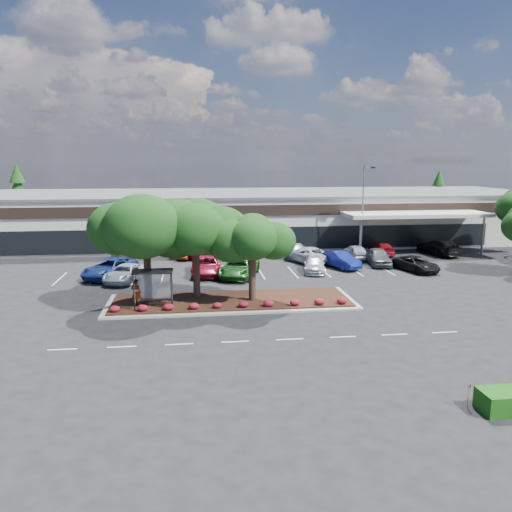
{
  "coord_description": "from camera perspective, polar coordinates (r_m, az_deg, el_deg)",
  "views": [
    {
      "loc": [
        -4.65,
        -31.25,
        10.28
      ],
      "look_at": [
        0.39,
        8.5,
        2.6
      ],
      "focal_mm": 35.0,
      "sensor_mm": 36.0,
      "label": 1
    }
  ],
  "objects": [
    {
      "name": "car_1",
      "position": [
        44.53,
        -14.7,
        -1.91
      ],
      "size": [
        3.85,
        5.66,
        1.44
      ],
      "primitive_type": "imported",
      "rotation": [
        0.0,
        0.0,
        -0.31
      ],
      "color": "silver",
      "rests_on": "ground"
    },
    {
      "name": "shrub_row",
      "position": [
        34.66,
        -2.55,
        -5.53
      ],
      "size": [
        17.0,
        0.8,
        0.5
      ],
      "primitive_type": null,
      "color": "maroon",
      "rests_on": "landscape_island"
    },
    {
      "name": "light_pole",
      "position": [
        55.74,
        12.17,
        4.48
      ],
      "size": [
        1.43,
        0.56,
        9.77
      ],
      "rotation": [
        0.0,
        0.0,
        -0.13
      ],
      "color": "#A6A6A1",
      "rests_on": "ground"
    },
    {
      "name": "survey_stake",
      "position": [
        23.54,
        23.16,
        -14.12
      ],
      "size": [
        0.07,
        0.14,
        1.07
      ],
      "color": "tan",
      "rests_on": "ground"
    },
    {
      "name": "car_17",
      "position": [
        58.74,
        20.15,
        0.95
      ],
      "size": [
        3.49,
        6.25,
        1.71
      ],
      "primitive_type": "imported",
      "rotation": [
        0.0,
        0.0,
        3.33
      ],
      "color": "black",
      "rests_on": "ground"
    },
    {
      "name": "car_14",
      "position": [
        54.35,
        4.5,
        0.71
      ],
      "size": [
        3.51,
        5.52,
        1.49
      ],
      "primitive_type": "imported",
      "rotation": [
        0.0,
        0.0,
        2.84
      ],
      "color": "silver",
      "rests_on": "ground"
    },
    {
      "name": "island_tree_mid",
      "position": [
        37.0,
        -6.88,
        0.87
      ],
      "size": [
        6.6,
        6.6,
        7.32
      ],
      "primitive_type": null,
      "color": "black",
      "rests_on": "landscape_island"
    },
    {
      "name": "island_tree_west",
      "position": [
        36.42,
        -12.4,
        0.99
      ],
      "size": [
        7.2,
        7.2,
        7.89
      ],
      "primitive_type": null,
      "color": "black",
      "rests_on": "landscape_island"
    },
    {
      "name": "car_15",
      "position": [
        54.01,
        11.24,
        0.49
      ],
      "size": [
        1.99,
        4.55,
        1.53
      ],
      "primitive_type": "imported",
      "rotation": [
        0.0,
        0.0,
        3.18
      ],
      "color": "silver",
      "rests_on": "ground"
    },
    {
      "name": "car_3",
      "position": [
        47.95,
        -3.78,
        -0.64
      ],
      "size": [
        3.21,
        4.74,
        1.5
      ],
      "primitive_type": "imported",
      "rotation": [
        0.0,
        0.0,
        -0.36
      ],
      "color": "#59575E",
      "rests_on": "ground"
    },
    {
      "name": "car_6",
      "position": [
        47.04,
        6.67,
        -0.99
      ],
      "size": [
        2.84,
        5.02,
        1.37
      ],
      "primitive_type": "imported",
      "rotation": [
        0.0,
        0.0,
        -0.2
      ],
      "color": "#B6BAC4",
      "rests_on": "ground"
    },
    {
      "name": "ground",
      "position": [
        33.22,
        1.19,
        -7.18
      ],
      "size": [
        160.0,
        160.0,
        0.0
      ],
      "primitive_type": "plane",
      "color": "black",
      "rests_on": "ground"
    },
    {
      "name": "person_waiting",
      "position": [
        35.75,
        -13.54,
        -4.1
      ],
      "size": [
        0.83,
        0.68,
        1.96
      ],
      "primitive_type": "imported",
      "rotation": [
        0.0,
        0.0,
        2.81
      ],
      "color": "#594C47",
      "rests_on": "landscape_island"
    },
    {
      "name": "conifer_north_east",
      "position": [
        84.79,
        20.05,
        6.29
      ],
      "size": [
        3.96,
        3.96,
        9.0
      ],
      "primitive_type": "cone",
      "color": "black",
      "rests_on": "ground"
    },
    {
      "name": "car_10",
      "position": [
        53.68,
        -7.8,
        0.45
      ],
      "size": [
        2.92,
        4.36,
        1.36
      ],
      "primitive_type": "imported",
      "rotation": [
        0.0,
        0.0,
        2.74
      ],
      "color": "maroon",
      "rests_on": "ground"
    },
    {
      "name": "car_16",
      "position": [
        56.95,
        14.15,
        0.84
      ],
      "size": [
        2.33,
        4.97,
        1.4
      ],
      "primitive_type": "imported",
      "rotation": [
        0.0,
        0.0,
        3.07
      ],
      "color": "maroon",
      "rests_on": "ground"
    },
    {
      "name": "lane_markings",
      "position": [
        43.16,
        -1.02,
        -2.92
      ],
      "size": [
        33.12,
        20.06,
        0.01
      ],
      "color": "silver",
      "rests_on": "ground"
    },
    {
      "name": "car_5",
      "position": [
        49.19,
        9.57,
        -0.43
      ],
      "size": [
        3.39,
        5.05,
        1.57
      ],
      "primitive_type": "imported",
      "rotation": [
        0.0,
        0.0,
        0.4
      ],
      "color": "navy",
      "rests_on": "ground"
    },
    {
      "name": "car_2",
      "position": [
        45.86,
        -5.67,
        -1.1
      ],
      "size": [
        2.82,
        5.97,
        1.65
      ],
      "primitive_type": "imported",
      "rotation": [
        0.0,
        0.0,
        -0.01
      ],
      "color": "maroon",
      "rests_on": "ground"
    },
    {
      "name": "car_7",
      "position": [
        51.25,
        13.81,
        -0.09
      ],
      "size": [
        2.61,
        5.1,
        1.66
      ],
      "primitive_type": "imported",
      "rotation": [
        0.0,
        0.0,
        -0.14
      ],
      "color": "#4E4F54",
      "rests_on": "ground"
    },
    {
      "name": "conifer_north_west",
      "position": [
        81.47,
        -25.48,
        6.09
      ],
      "size": [
        4.4,
        4.4,
        10.0
      ],
      "primitive_type": "cone",
      "color": "black",
      "rests_on": "ground"
    },
    {
      "name": "retail_store",
      "position": [
        65.71,
        -3.07,
        4.61
      ],
      "size": [
        80.4,
        25.2,
        6.25
      ],
      "color": "beige",
      "rests_on": "ground"
    },
    {
      "name": "car_13",
      "position": [
        51.37,
        5.86,
        0.17
      ],
      "size": [
        4.62,
        6.41,
        1.62
      ],
      "primitive_type": "imported",
      "rotation": [
        0.0,
        0.0,
        3.51
      ],
      "color": "silver",
      "rests_on": "ground"
    },
    {
      "name": "landscape_island",
      "position": [
        36.78,
        -2.82,
        -5.19
      ],
      "size": [
        18.0,
        6.0,
        0.26
      ],
      "color": "#A6A6A1",
      "rests_on": "ground"
    },
    {
      "name": "car_12",
      "position": [
        53.12,
        -5.32,
        0.44
      ],
      "size": [
        4.02,
        5.68,
        1.44
      ],
      "primitive_type": "imported",
      "rotation": [
        0.0,
        0.0,
        3.49
      ],
      "color": "#4D4D53",
      "rests_on": "ground"
    },
    {
      "name": "car_8",
      "position": [
        49.41,
        17.84,
        -0.88
      ],
      "size": [
        3.59,
        5.37,
        1.37
      ],
      "primitive_type": "imported",
      "rotation": [
        0.0,
        0.0,
        0.29
      ],
      "color": "black",
      "rests_on": "ground"
    },
    {
      "name": "car_11",
      "position": [
        54.35,
        -6.39,
        0.7
      ],
      "size": [
        2.92,
        5.69,
        1.54
      ],
      "primitive_type": "imported",
      "rotation": [
        0.0,
        0.0,
        3.21
      ],
      "color": "#7D0507",
      "rests_on": "ground"
    },
    {
      "name": "car_0",
      "position": [
        46.41,
        -16.37,
        -1.34
      ],
      "size": [
        5.04,
        6.63,
        1.67
      ],
      "primitive_type": "imported",
      "rotation": [
        0.0,
        0.0,
        -0.43
      ],
      "color": "navy",
      "rests_on": "ground"
    },
    {
      "name": "car_4",
      "position": [
        44.74,
        -1.95,
        -1.34
      ],
      "size": [
        4.56,
        6.61,
        1.68
      ],
      "primitive_type": "imported",
      "rotation": [
        0.0,
        0.0,
        -0.32
      ],
      "color": "#1D531A",
      "rests_on": "ground"
    },
    {
      "name": "island_tree_east",
      "position": [
        35.84,
        -0.44,
        -0.03
      ],
      "size": [
        5.8,
        5.8,
        6.5
      ],
      "primitive_type": null,
      "color": "black",
      "rests_on": "landscape_island"
    },
    {
      "name": "bus_shelter",
      "position": [
        35.23,
        -11.68,
        -2.46
      ],
      "size": [
        2.75,
        1.55,
        2.59
      ],
      "color": "black",
      "rests_on": "landscape_island"
    },
    {
      "name": "car_9",
      "position": [
        50.79,
        -14.98,
        -0.26
      ],
      "size": [
        3.01,
        5.27,
        1.64
      ],
      "primitive_type": "imported",
      "rotation": [
        0.0,
        0.0,
        3.41
      ],
      "color": "black",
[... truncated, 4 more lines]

